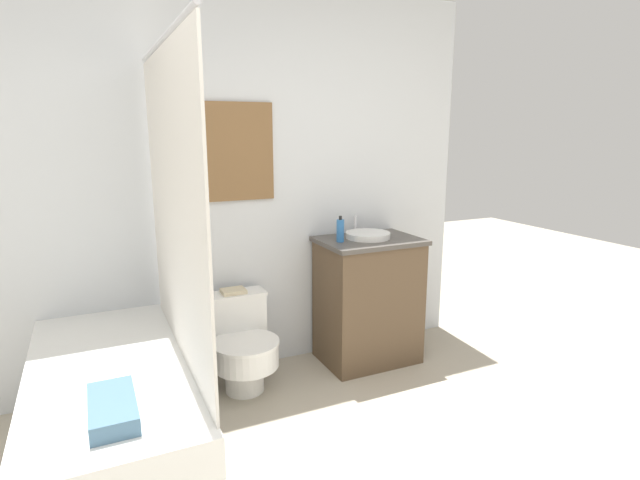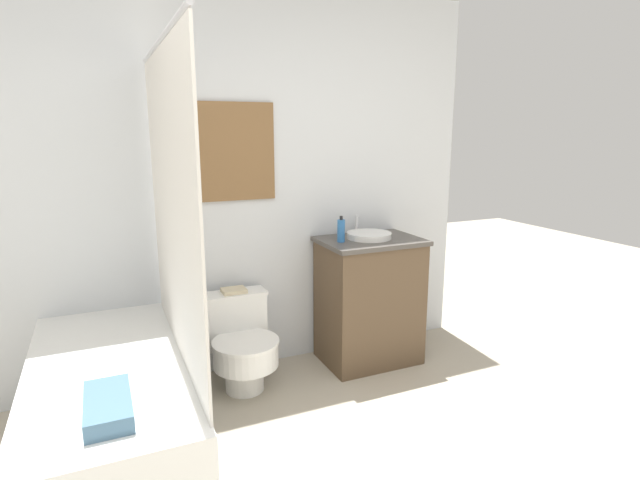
% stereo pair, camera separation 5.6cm
% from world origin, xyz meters
% --- Properties ---
extents(wall_back, '(3.38, 0.07, 2.50)m').
position_xyz_m(wall_back, '(-0.00, 2.13, 1.25)').
color(wall_back, silver).
rests_on(wall_back, ground_plane).
extents(shower_area, '(0.70, 1.54, 1.98)m').
position_xyz_m(shower_area, '(-0.83, 1.33, 0.31)').
color(shower_area, white).
rests_on(shower_area, ground_plane).
extents(toilet, '(0.41, 0.53, 0.58)m').
position_xyz_m(toilet, '(-0.07, 1.83, 0.29)').
color(toilet, white).
rests_on(toilet, ground_plane).
extents(vanity, '(0.67, 0.49, 0.88)m').
position_xyz_m(vanity, '(0.85, 1.84, 0.44)').
color(vanity, brown).
rests_on(vanity, ground_plane).
extents(sink, '(0.30, 0.34, 0.13)m').
position_xyz_m(sink, '(0.85, 1.87, 0.90)').
color(sink, white).
rests_on(sink, vanity).
extents(soap_bottle, '(0.05, 0.05, 0.17)m').
position_xyz_m(soap_bottle, '(0.62, 1.84, 0.95)').
color(soap_bottle, '#2D6BB2').
rests_on(soap_bottle, vanity).
extents(book_on_tank, '(0.15, 0.12, 0.02)m').
position_xyz_m(book_on_tank, '(-0.07, 1.97, 0.59)').
color(book_on_tank, beige).
rests_on(book_on_tank, toilet).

